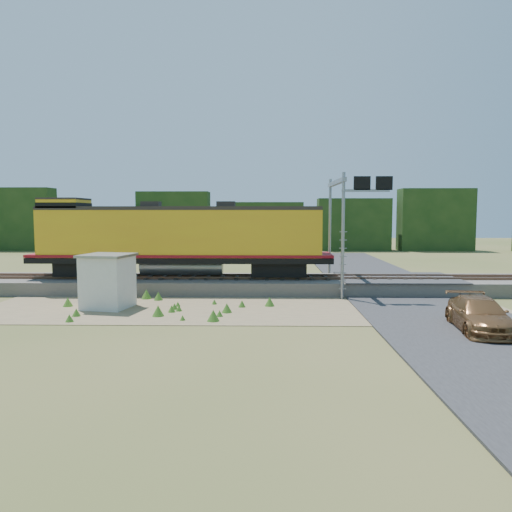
{
  "coord_description": "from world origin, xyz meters",
  "views": [
    {
      "loc": [
        -0.95,
        -24.09,
        4.77
      ],
      "look_at": [
        -1.5,
        3.0,
        2.4
      ],
      "focal_mm": 35.0,
      "sensor_mm": 36.0,
      "label": 1
    }
  ],
  "objects_px": {
    "locomotive": "(177,237)",
    "car": "(479,315)",
    "signal_gantry": "(344,205)",
    "shed": "(108,281)"
  },
  "relations": [
    {
      "from": "shed",
      "to": "car",
      "type": "distance_m",
      "value": 17.09
    },
    {
      "from": "locomotive",
      "to": "signal_gantry",
      "type": "distance_m",
      "value": 10.16
    },
    {
      "from": "shed",
      "to": "locomotive",
      "type": "bearing_deg",
      "value": 77.1
    },
    {
      "from": "locomotive",
      "to": "shed",
      "type": "relative_size",
      "value": 6.68
    },
    {
      "from": "signal_gantry",
      "to": "car",
      "type": "relative_size",
      "value": 1.49
    },
    {
      "from": "locomotive",
      "to": "car",
      "type": "distance_m",
      "value": 17.49
    },
    {
      "from": "locomotive",
      "to": "car",
      "type": "height_order",
      "value": "locomotive"
    },
    {
      "from": "signal_gantry",
      "to": "car",
      "type": "bearing_deg",
      "value": -67.14
    },
    {
      "from": "car",
      "to": "locomotive",
      "type": "bearing_deg",
      "value": 150.34
    },
    {
      "from": "locomotive",
      "to": "shed",
      "type": "distance_m",
      "value": 6.45
    }
  ]
}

